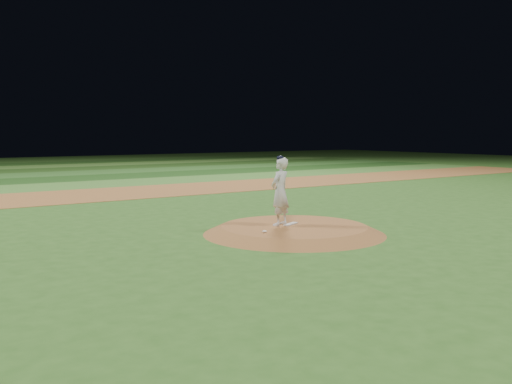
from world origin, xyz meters
TOP-DOWN VIEW (x-y plane):
  - ground at (0.00, 0.00)m, footprint 120.00×120.00m
  - infield_dirt_band at (0.00, 14.00)m, footprint 70.00×6.00m
  - outfield_stripe_0 at (0.00, 19.50)m, footprint 70.00×5.00m
  - outfield_stripe_1 at (0.00, 24.50)m, footprint 70.00×5.00m
  - outfield_stripe_2 at (0.00, 29.50)m, footprint 70.00×5.00m
  - outfield_stripe_3 at (0.00, 34.50)m, footprint 70.00×5.00m
  - outfield_stripe_4 at (0.00, 39.50)m, footprint 70.00×5.00m
  - pitchers_mound at (0.00, 0.00)m, footprint 5.50×5.50m
  - pitching_rubber at (0.05, 0.22)m, footprint 0.68×0.43m
  - rosin_bag at (-1.45, -0.48)m, footprint 0.13×0.13m
  - pitcher_on_mound at (-0.32, 0.28)m, footprint 0.88×0.73m

SIDE VIEW (x-z plane):
  - ground at x=0.00m, z-range 0.00..0.00m
  - outfield_stripe_0 at x=0.00m, z-range 0.00..0.02m
  - outfield_stripe_1 at x=0.00m, z-range 0.00..0.02m
  - outfield_stripe_2 at x=0.00m, z-range 0.00..0.02m
  - outfield_stripe_3 at x=0.00m, z-range 0.00..0.02m
  - outfield_stripe_4 at x=0.00m, z-range 0.00..0.02m
  - infield_dirt_band at x=0.00m, z-range 0.00..0.02m
  - pitchers_mound at x=0.00m, z-range 0.00..0.25m
  - pitching_rubber at x=0.05m, z-range 0.25..0.28m
  - rosin_bag at x=-1.45m, z-range 0.25..0.32m
  - pitcher_on_mound at x=-0.32m, z-range 0.23..2.35m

